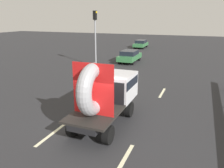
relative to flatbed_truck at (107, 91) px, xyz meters
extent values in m
plane|color=#28282B|center=(-0.30, -0.97, -1.61)|extent=(120.00, 120.00, 0.00)
cylinder|color=black|center=(-0.85, 0.97, -1.21)|extent=(0.28, 0.81, 0.81)
cylinder|color=black|center=(0.85, 0.97, -1.21)|extent=(0.28, 0.81, 0.81)
cylinder|color=black|center=(-0.85, -1.93, -1.21)|extent=(0.28, 0.81, 0.81)
cylinder|color=black|center=(0.85, -1.93, -1.21)|extent=(0.28, 0.81, 0.81)
cube|color=black|center=(0.00, -0.37, -0.80)|extent=(1.30, 4.73, 0.25)
cube|color=silver|center=(0.00, 0.97, 0.00)|extent=(2.00, 2.04, 1.35)
cube|color=black|center=(0.00, 0.92, 0.30)|extent=(2.02, 1.94, 0.44)
cube|color=black|center=(0.00, -1.39, -0.62)|extent=(2.00, 2.69, 0.10)
cube|color=black|center=(0.00, -0.10, -0.02)|extent=(1.80, 0.08, 1.10)
torus|color=#9E9EA3|center=(0.00, -1.54, 0.56)|extent=(0.64, 2.28, 2.28)
cube|color=red|center=(0.00, -1.54, 0.56)|extent=(1.90, 0.03, 2.28)
cylinder|color=black|center=(-4.47, 16.84, -1.29)|extent=(0.22, 0.65, 0.65)
cylinder|color=black|center=(-2.90, 16.84, -1.29)|extent=(0.22, 0.65, 0.65)
cylinder|color=black|center=(-4.47, 14.13, -1.29)|extent=(0.22, 0.65, 0.65)
cylinder|color=black|center=(-2.90, 14.13, -1.29)|extent=(0.22, 0.65, 0.65)
cube|color=#33723F|center=(-3.68, 15.49, -1.01)|extent=(1.82, 4.24, 0.56)
cube|color=black|center=(-3.68, 15.38, -0.48)|extent=(1.63, 2.37, 0.50)
cylinder|color=gray|center=(-6.36, 11.88, 0.81)|extent=(0.16, 0.16, 4.83)
cube|color=black|center=(-6.36, 11.88, 3.67)|extent=(0.30, 0.36, 0.90)
sphere|color=yellow|center=(-6.19, 11.88, 3.95)|extent=(0.20, 0.20, 0.20)
cube|color=beige|center=(-1.84, -2.21, -1.61)|extent=(0.16, 2.21, 0.01)
cube|color=beige|center=(-1.84, 5.40, -1.61)|extent=(0.16, 2.83, 0.01)
cube|color=beige|center=(1.84, -2.77, -1.61)|extent=(0.16, 2.16, 0.01)
cube|color=beige|center=(1.84, 5.54, -1.61)|extent=(0.16, 2.16, 0.01)
cylinder|color=black|center=(-4.98, 27.05, -1.30)|extent=(0.21, 0.62, 0.62)
cylinder|color=black|center=(-6.48, 27.05, -1.30)|extent=(0.21, 0.62, 0.62)
cylinder|color=black|center=(-4.98, 29.63, -1.30)|extent=(0.21, 0.62, 0.62)
cylinder|color=black|center=(-6.48, 29.63, -1.30)|extent=(0.21, 0.62, 0.62)
cube|color=#33723F|center=(-5.73, 28.34, -1.04)|extent=(1.73, 4.04, 0.53)
cube|color=black|center=(-5.73, 28.44, -0.53)|extent=(1.56, 2.26, 0.48)
camera|label=1|loc=(4.10, -9.64, 3.51)|focal=36.04mm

